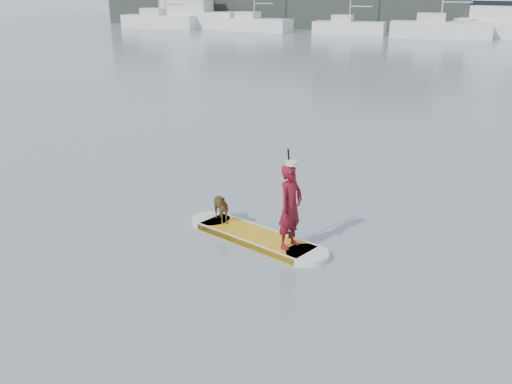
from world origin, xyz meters
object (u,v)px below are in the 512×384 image
at_px(sailboat_c, 349,27).
at_px(motor_yacht_b, 191,11).
at_px(paddler, 290,207).
at_px(sailboat_a, 160,21).
at_px(sailboat_d, 439,28).
at_px(motor_yacht_a, 510,18).
at_px(dog, 218,207).
at_px(paddleboard, 256,237).
at_px(sailboat_b, 254,23).

xyz_separation_m(sailboat_c, motor_yacht_b, (-19.53, 1.38, 1.16)).
height_order(paddler, sailboat_a, sailboat_a).
relative_size(sailboat_d, motor_yacht_a, 1.23).
bearing_deg(sailboat_d, motor_yacht_a, 20.05).
bearing_deg(dog, motor_yacht_a, 35.06).
xyz_separation_m(paddleboard, paddler, (0.80, -0.22, 0.85)).
bearing_deg(dog, sailboat_c, 52.11).
distance_m(dog, sailboat_d, 48.30).
distance_m(sailboat_c, motor_yacht_b, 19.61).
bearing_deg(sailboat_a, motor_yacht_b, 34.36).
bearing_deg(paddleboard, sailboat_a, 141.74).
relative_size(paddleboard, paddler, 2.02).
bearing_deg(motor_yacht_a, dog, -82.32).
height_order(sailboat_d, motor_yacht_a, sailboat_d).
bearing_deg(paddleboard, paddler, 0.00).
xyz_separation_m(dog, motor_yacht_a, (2.78, 51.55, 1.35)).
distance_m(motor_yacht_a, motor_yacht_b, 34.43).
bearing_deg(sailboat_d, sailboat_a, 171.46).
bearing_deg(paddleboard, dog, 180.00).
xyz_separation_m(dog, sailboat_b, (-22.81, 48.67, 0.42)).
relative_size(sailboat_a, sailboat_c, 1.25).
relative_size(sailboat_b, sailboat_d, 0.92).
bearing_deg(sailboat_a, sailboat_c, -3.07).
distance_m(paddleboard, sailboat_d, 48.65).
bearing_deg(sailboat_c, sailboat_d, -8.71).
bearing_deg(sailboat_d, dog, -95.81).
relative_size(paddler, sailboat_b, 0.13).
relative_size(dog, sailboat_b, 0.06).
bearing_deg(sailboat_d, paddler, -93.74).
xyz_separation_m(paddleboard, sailboat_a, (-35.41, 47.93, 0.84)).
height_order(dog, motor_yacht_a, motor_yacht_a).
height_order(sailboat_a, motor_yacht_b, sailboat_a).
xyz_separation_m(sailboat_b, motor_yacht_b, (-8.81, 1.32, 1.06)).
height_order(sailboat_a, sailboat_d, sailboat_d).
relative_size(dog, motor_yacht_a, 0.07).
height_order(sailboat_b, sailboat_c, sailboat_b).
height_order(paddler, motor_yacht_b, motor_yacht_b).
distance_m(paddler, sailboat_b, 54.98).
xyz_separation_m(sailboat_c, motor_yacht_a, (14.87, 2.93, 1.02)).
bearing_deg(dog, motor_yacht_b, 70.45).
xyz_separation_m(paddler, motor_yacht_b, (-33.42, 50.49, 1.01)).
distance_m(paddleboard, sailboat_a, 59.60).
xyz_separation_m(sailboat_a, sailboat_d, (31.29, 0.54, 0.07)).
xyz_separation_m(sailboat_d, motor_yacht_a, (5.91, 3.35, 0.82)).
distance_m(sailboat_b, motor_yacht_a, 25.76).
bearing_deg(paddler, paddleboard, 87.54).
bearing_deg(dog, sailboat_b, 63.24).
distance_m(dog, sailboat_a, 58.79).
xyz_separation_m(paddleboard, motor_yacht_a, (1.79, 51.82, 1.72)).
height_order(paddler, sailboat_c, sailboat_c).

